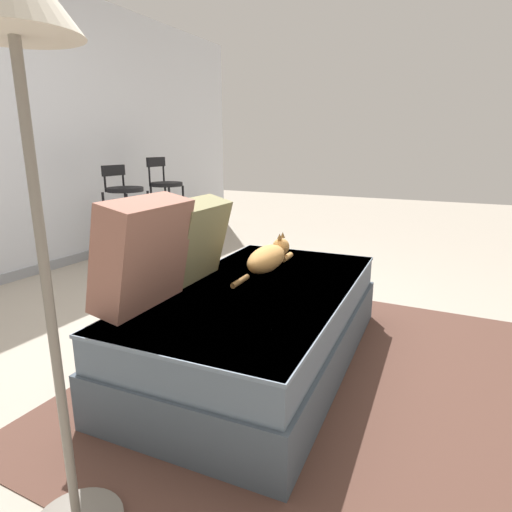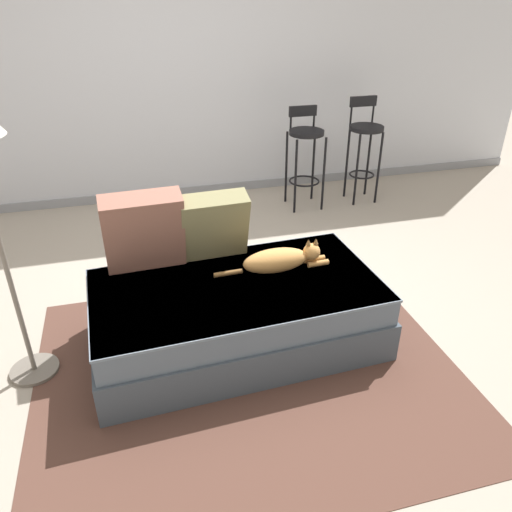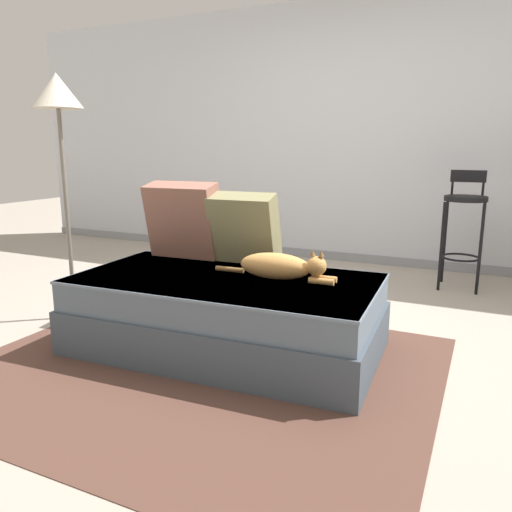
{
  "view_description": "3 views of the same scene",
  "coord_description": "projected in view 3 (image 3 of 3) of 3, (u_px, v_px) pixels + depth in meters",
  "views": [
    {
      "loc": [
        -1.96,
        -1.35,
        1.17
      ],
      "look_at": [
        0.15,
        -0.3,
        0.56
      ],
      "focal_mm": 30.0,
      "sensor_mm": 36.0,
      "label": 1
    },
    {
      "loc": [
        -0.54,
        -2.9,
        2.05
      ],
      "look_at": [
        0.15,
        -0.3,
        0.56
      ],
      "focal_mm": 35.0,
      "sensor_mm": 36.0,
      "label": 2
    },
    {
      "loc": [
        1.35,
        -2.84,
        1.17
      ],
      "look_at": [
        0.15,
        -0.3,
        0.56
      ],
      "focal_mm": 35.0,
      "sensor_mm": 36.0,
      "label": 3
    }
  ],
  "objects": [
    {
      "name": "ground_plane",
      "position": [
        255.0,
        327.0,
        3.32
      ],
      "size": [
        16.0,
        16.0,
        0.0
      ],
      "primitive_type": "plane",
      "color": "#A89E8E",
      "rests_on": "ground"
    },
    {
      "name": "wall_back_panel",
      "position": [
        350.0,
        134.0,
        5.03
      ],
      "size": [
        8.0,
        0.1,
        2.6
      ],
      "primitive_type": "cube",
      "color": "silver",
      "rests_on": "ground"
    },
    {
      "name": "wall_baseboard_trim",
      "position": [
        344.0,
        257.0,
        5.25
      ],
      "size": [
        8.0,
        0.02,
        0.09
      ],
      "primitive_type": "cube",
      "color": "gray",
      "rests_on": "ground"
    },
    {
      "name": "area_rug",
      "position": [
        200.0,
        367.0,
        2.71
      ],
      "size": [
        2.46,
        2.05,
        0.01
      ],
      "primitive_type": "cube",
      "color": "brown",
      "rests_on": "ground"
    },
    {
      "name": "couch",
      "position": [
        226.0,
        313.0,
        2.92
      ],
      "size": [
        1.8,
        1.03,
        0.44
      ],
      "color": "#44505B",
      "rests_on": "ground"
    },
    {
      "name": "throw_pillow_corner",
      "position": [
        184.0,
        220.0,
        3.34
      ],
      "size": [
        0.5,
        0.29,
        0.51
      ],
      "color": "#936051",
      "rests_on": "couch"
    },
    {
      "name": "throw_pillow_middle",
      "position": [
        244.0,
        228.0,
        3.18
      ],
      "size": [
        0.45,
        0.28,
        0.46
      ],
      "color": "#847F56",
      "rests_on": "couch"
    },
    {
      "name": "cat",
      "position": [
        280.0,
        266.0,
        2.82
      ],
      "size": [
        0.74,
        0.19,
        0.19
      ],
      "color": "tan",
      "rests_on": "couch"
    },
    {
      "name": "bar_stool_near_window",
      "position": [
        464.0,
        217.0,
        4.14
      ],
      "size": [
        0.34,
        0.34,
        0.99
      ],
      "color": "black",
      "rests_on": "ground"
    },
    {
      "name": "floor_lamp",
      "position": [
        59.0,
        114.0,
        3.22
      ],
      "size": [
        0.32,
        0.32,
        1.64
      ],
      "color": "slate",
      "rests_on": "ground"
    }
  ]
}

